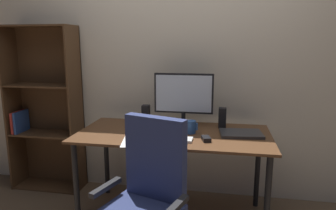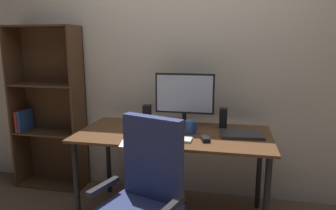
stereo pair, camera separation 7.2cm
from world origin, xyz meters
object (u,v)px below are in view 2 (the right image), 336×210
object	(u,v)px
desk	(174,143)
speaker_left	(147,114)
keyboard	(172,139)
mouse	(206,139)
coffee_mug	(191,127)
speaker_right	(223,118)
laptop	(241,134)
monitor	(185,96)
bookshelf	(49,109)

from	to	relation	value
desk	speaker_left	bearing A→B (deg)	141.93
keyboard	mouse	world-z (taller)	mouse
mouse	coffee_mug	world-z (taller)	coffee_mug
keyboard	speaker_right	world-z (taller)	speaker_right
laptop	coffee_mug	bearing A→B (deg)	176.88
desk	keyboard	xyz separation A→B (m)	(0.03, -0.19, 0.09)
coffee_mug	monitor	bearing A→B (deg)	111.65
coffee_mug	laptop	size ratio (longest dim) A/B	0.32
keyboard	coffee_mug	distance (m)	0.23
monitor	bookshelf	xyz separation A→B (m)	(-1.40, 0.14, -0.20)
desk	speaker_right	world-z (taller)	speaker_right
mouse	bookshelf	size ratio (longest dim) A/B	0.06
coffee_mug	laptop	bearing A→B (deg)	2.85
speaker_right	laptop	bearing A→B (deg)	-51.72
keyboard	desk	bearing A→B (deg)	98.81
laptop	speaker_left	bearing A→B (deg)	161.02
monitor	coffee_mug	xyz separation A→B (m)	(0.09, -0.21, -0.21)
desk	coffee_mug	bearing A→B (deg)	6.01
speaker_right	bookshelf	bearing A→B (deg)	175.00
monitor	speaker_left	bearing A→B (deg)	-178.63
laptop	speaker_right	size ratio (longest dim) A/B	1.88
mouse	keyboard	bearing A→B (deg)	169.34
coffee_mug	speaker_left	bearing A→B (deg)	153.59
monitor	laptop	bearing A→B (deg)	-22.17
coffee_mug	speaker_right	xyz separation A→B (m)	(0.25, 0.21, 0.03)
mouse	coffee_mug	size ratio (longest dim) A/B	0.94
desk	coffee_mug	distance (m)	0.19
mouse	desk	bearing A→B (deg)	131.87
keyboard	mouse	xyz separation A→B (m)	(0.24, 0.03, 0.01)
monitor	coffee_mug	distance (m)	0.31
desk	laptop	distance (m)	0.54
mouse	laptop	size ratio (longest dim) A/B	0.30
keyboard	mouse	bearing A→B (deg)	7.22
speaker_right	bookshelf	world-z (taller)	bookshelf
speaker_left	keyboard	bearing A→B (deg)	-53.14
mouse	speaker_left	distance (m)	0.68
monitor	keyboard	world-z (taller)	monitor
desk	monitor	size ratio (longest dim) A/B	3.02
monitor	keyboard	size ratio (longest dim) A/B	1.74
laptop	speaker_left	xyz separation A→B (m)	(-0.81, 0.19, 0.07)
mouse	laptop	bearing A→B (deg)	20.47
desk	coffee_mug	size ratio (longest dim) A/B	14.90
desk	speaker_right	distance (m)	0.47
coffee_mug	speaker_right	distance (m)	0.32
mouse	speaker_left	world-z (taller)	speaker_left
speaker_left	monitor	bearing A→B (deg)	1.37
keyboard	laptop	bearing A→B (deg)	25.06
desk	laptop	size ratio (longest dim) A/B	4.77
desk	bookshelf	bearing A→B (deg)	164.57
monitor	speaker_left	size ratio (longest dim) A/B	2.97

